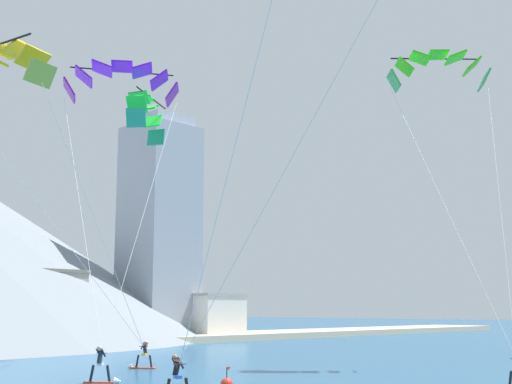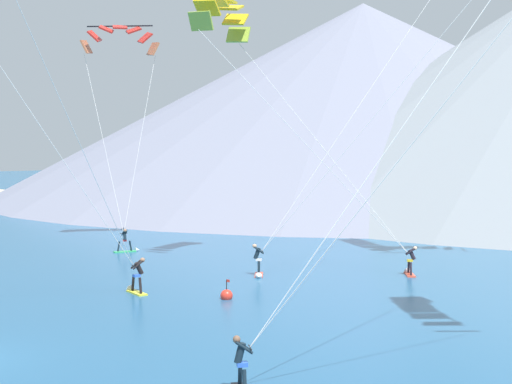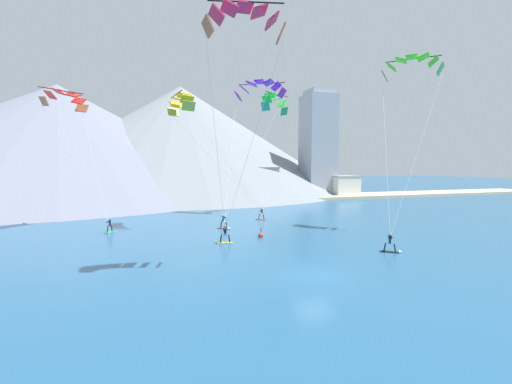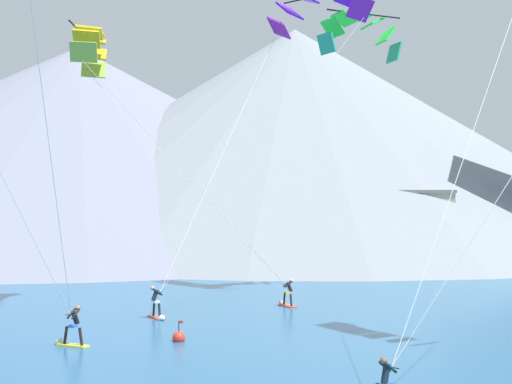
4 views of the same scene
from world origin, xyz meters
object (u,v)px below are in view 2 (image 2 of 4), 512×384
object	(u,v)px
kitesurfer_near_lead	(136,281)
parafoil_kite_far_right	(120,37)
kitesurfer_far_right	(128,245)
kitesurfer_far_left	(410,266)
kitesurfer_mid_center	(243,379)
parafoil_kite_far_left	(223,15)
race_marker_buoy	(227,296)
kitesurfer_near_trail	(258,266)

from	to	relation	value
kitesurfer_near_lead	parafoil_kite_far_right	world-z (taller)	parafoil_kite_far_right
kitesurfer_far_right	parafoil_kite_far_right	size ratio (longest dim) A/B	0.12
kitesurfer_far_right	kitesurfer_far_left	bearing A→B (deg)	10.02
kitesurfer_mid_center	parafoil_kite_far_right	bearing A→B (deg)	143.47
parafoil_kite_far_left	kitesurfer_far_left	bearing A→B (deg)	15.48
parafoil_kite_far_left	parafoil_kite_far_right	xyz separation A→B (m)	(-12.63, 3.31, 0.33)
kitesurfer_far_left	race_marker_buoy	xyz separation A→B (m)	(-3.71, -10.96, -0.30)
kitesurfer_far_left	race_marker_buoy	distance (m)	11.58
parafoil_kite_far_left	kitesurfer_near_trail	bearing A→B (deg)	-28.44
kitesurfer_near_trail	kitesurfer_far_right	distance (m)	12.61
race_marker_buoy	kitesurfer_near_lead	bearing A→B (deg)	-160.94
kitesurfer_near_lead	kitesurfer_far_right	xyz separation A→B (m)	(-10.59, 9.16, -0.10)
kitesurfer_near_trail	race_marker_buoy	distance (m)	6.11
kitesurfer_far_left	kitesurfer_far_right	xyz separation A→B (m)	(-18.62, -3.29, -0.02)
kitesurfer_far_left	parafoil_kite_far_right	distance (m)	27.45
kitesurfer_near_lead	kitesurfer_far_right	bearing A→B (deg)	139.14
kitesurfer_near_trail	parafoil_kite_far_left	bearing A→B (deg)	151.56
kitesurfer_mid_center	kitesurfer_far_right	size ratio (longest dim) A/B	0.97
kitesurfer_mid_center	race_marker_buoy	size ratio (longest dim) A/B	1.65
kitesurfer_far_right	race_marker_buoy	distance (m)	16.77
parafoil_kite_far_right	kitesurfer_near_trail	bearing A→B (deg)	-18.54
kitesurfer_mid_center	kitesurfer_far_right	world-z (taller)	kitesurfer_mid_center
kitesurfer_near_trail	parafoil_kite_far_left	world-z (taller)	parafoil_kite_far_left
kitesurfer_mid_center	race_marker_buoy	world-z (taller)	kitesurfer_mid_center
parafoil_kite_far_left	kitesurfer_far_right	bearing A→B (deg)	-177.58
kitesurfer_far_right	parafoil_kite_far_left	bearing A→B (deg)	2.42
kitesurfer_mid_center	race_marker_buoy	xyz separation A→B (m)	(-8.53, 9.51, -0.31)
kitesurfer_far_left	parafoil_kite_far_left	world-z (taller)	parafoil_kite_far_left
kitesurfer_mid_center	parafoil_kite_far_right	world-z (taller)	parafoil_kite_far_right
kitesurfer_near_lead	parafoil_kite_far_left	xyz separation A→B (m)	(-2.64, 9.50, 14.12)
parafoil_kite_far_right	race_marker_buoy	size ratio (longest dim) A/B	14.46
kitesurfer_mid_center	kitesurfer_far_right	bearing A→B (deg)	143.76
kitesurfer_far_left	kitesurfer_far_right	distance (m)	18.91
parafoil_kite_far_right	race_marker_buoy	world-z (taller)	parafoil_kite_far_right
kitesurfer_far_left	kitesurfer_far_right	bearing A→B (deg)	-169.98
parafoil_kite_far_left	race_marker_buoy	xyz separation A→B (m)	(6.95, -8.01, -14.50)
kitesurfer_near_lead	kitesurfer_mid_center	world-z (taller)	kitesurfer_near_lead
kitesurfer_near_lead	parafoil_kite_far_left	world-z (taller)	parafoil_kite_far_left
race_marker_buoy	kitesurfer_far_left	bearing A→B (deg)	71.28
kitesurfer_near_lead	kitesurfer_near_trail	distance (m)	7.31
kitesurfer_near_lead	kitesurfer_far_right	distance (m)	14.00
kitesurfer_near_trail	kitesurfer_far_left	world-z (taller)	kitesurfer_near_trail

